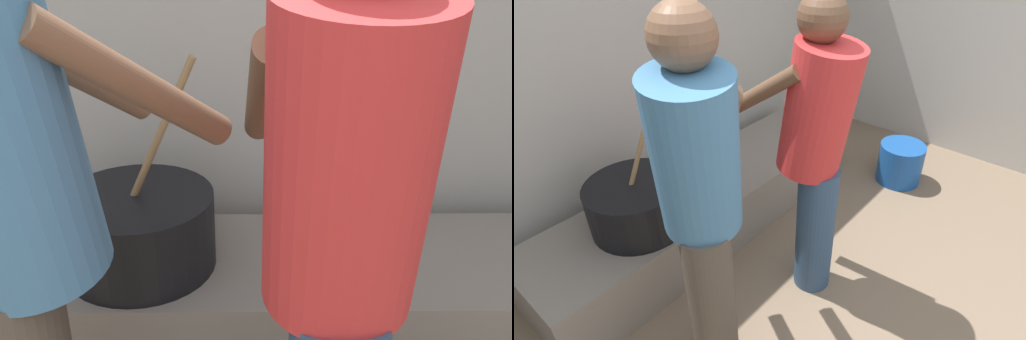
# 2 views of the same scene
# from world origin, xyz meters

# --- Properties ---
(block_enclosure_rear) EXTENTS (5.16, 0.20, 2.11)m
(block_enclosure_rear) POSITION_xyz_m (0.00, 2.34, 1.05)
(block_enclosure_rear) COLOR #ADA8A0
(block_enclosure_rear) RESTS_ON ground_plane
(hearth_ledge) EXTENTS (2.26, 0.60, 0.36)m
(hearth_ledge) POSITION_xyz_m (0.37, 1.82, 0.18)
(hearth_ledge) COLOR slate
(hearth_ledge) RESTS_ON ground_plane
(cooking_pot_main) EXTENTS (0.50, 0.50, 0.71)m
(cooking_pot_main) POSITION_xyz_m (-0.14, 1.79, 0.49)
(cooking_pot_main) COLOR black
(cooking_pot_main) RESTS_ON hearth_ledge
(cook_in_blue_shirt) EXTENTS (0.68, 0.70, 1.58)m
(cook_in_blue_shirt) POSITION_xyz_m (-0.23, 1.14, 0.90)
(cook_in_blue_shirt) COLOR #4C4238
(cook_in_blue_shirt) RESTS_ON ground_plane
(cook_in_red_shirt) EXTENTS (0.36, 0.65, 1.53)m
(cook_in_red_shirt) POSITION_xyz_m (0.40, 1.08, 0.87)
(cook_in_red_shirt) COLOR navy
(cook_in_red_shirt) RESTS_ON ground_plane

